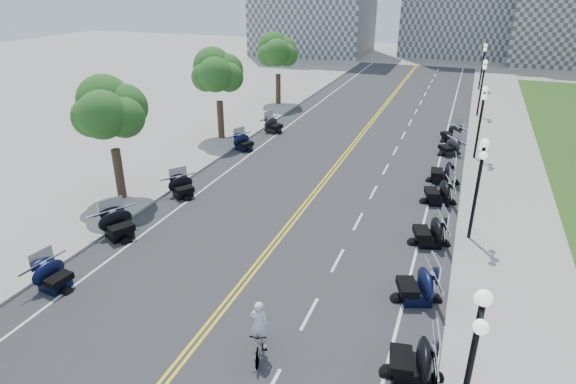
% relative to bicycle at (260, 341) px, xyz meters
% --- Properties ---
extents(ground, '(160.00, 160.00, 0.00)m').
position_rel_bicycle_xyz_m(ground, '(-2.32, 6.59, -0.57)').
color(ground, gray).
extents(road, '(16.00, 90.00, 0.01)m').
position_rel_bicycle_xyz_m(road, '(-2.32, 16.59, -0.57)').
color(road, '#333335').
rests_on(road, ground).
extents(centerline_yellow_a, '(0.12, 90.00, 0.00)m').
position_rel_bicycle_xyz_m(centerline_yellow_a, '(-2.44, 16.59, -0.56)').
color(centerline_yellow_a, yellow).
rests_on(centerline_yellow_a, road).
extents(centerline_yellow_b, '(0.12, 90.00, 0.00)m').
position_rel_bicycle_xyz_m(centerline_yellow_b, '(-2.20, 16.59, -0.56)').
color(centerline_yellow_b, yellow).
rests_on(centerline_yellow_b, road).
extents(edge_line_north, '(0.12, 90.00, 0.00)m').
position_rel_bicycle_xyz_m(edge_line_north, '(4.08, 16.59, -0.56)').
color(edge_line_north, white).
rests_on(edge_line_north, road).
extents(edge_line_south, '(0.12, 90.00, 0.00)m').
position_rel_bicycle_xyz_m(edge_line_south, '(-8.72, 16.59, -0.56)').
color(edge_line_south, white).
rests_on(edge_line_south, road).
extents(lane_dash_5, '(0.12, 2.00, 0.00)m').
position_rel_bicycle_xyz_m(lane_dash_5, '(0.88, 2.59, -0.56)').
color(lane_dash_5, white).
rests_on(lane_dash_5, road).
extents(lane_dash_6, '(0.12, 2.00, 0.00)m').
position_rel_bicycle_xyz_m(lane_dash_6, '(0.88, 6.59, -0.56)').
color(lane_dash_6, white).
rests_on(lane_dash_6, road).
extents(lane_dash_7, '(0.12, 2.00, 0.00)m').
position_rel_bicycle_xyz_m(lane_dash_7, '(0.88, 10.59, -0.56)').
color(lane_dash_7, white).
rests_on(lane_dash_7, road).
extents(lane_dash_8, '(0.12, 2.00, 0.00)m').
position_rel_bicycle_xyz_m(lane_dash_8, '(0.88, 14.59, -0.56)').
color(lane_dash_8, white).
rests_on(lane_dash_8, road).
extents(lane_dash_9, '(0.12, 2.00, 0.00)m').
position_rel_bicycle_xyz_m(lane_dash_9, '(0.88, 18.59, -0.56)').
color(lane_dash_9, white).
rests_on(lane_dash_9, road).
extents(lane_dash_10, '(0.12, 2.00, 0.00)m').
position_rel_bicycle_xyz_m(lane_dash_10, '(0.88, 22.59, -0.56)').
color(lane_dash_10, white).
rests_on(lane_dash_10, road).
extents(lane_dash_11, '(0.12, 2.00, 0.00)m').
position_rel_bicycle_xyz_m(lane_dash_11, '(0.88, 26.59, -0.56)').
color(lane_dash_11, white).
rests_on(lane_dash_11, road).
extents(lane_dash_12, '(0.12, 2.00, 0.00)m').
position_rel_bicycle_xyz_m(lane_dash_12, '(0.88, 30.59, -0.56)').
color(lane_dash_12, white).
rests_on(lane_dash_12, road).
extents(lane_dash_13, '(0.12, 2.00, 0.00)m').
position_rel_bicycle_xyz_m(lane_dash_13, '(0.88, 34.59, -0.56)').
color(lane_dash_13, white).
rests_on(lane_dash_13, road).
extents(lane_dash_14, '(0.12, 2.00, 0.00)m').
position_rel_bicycle_xyz_m(lane_dash_14, '(0.88, 38.59, -0.56)').
color(lane_dash_14, white).
rests_on(lane_dash_14, road).
extents(lane_dash_15, '(0.12, 2.00, 0.00)m').
position_rel_bicycle_xyz_m(lane_dash_15, '(0.88, 42.59, -0.56)').
color(lane_dash_15, white).
rests_on(lane_dash_15, road).
extents(lane_dash_16, '(0.12, 2.00, 0.00)m').
position_rel_bicycle_xyz_m(lane_dash_16, '(0.88, 46.59, -0.56)').
color(lane_dash_16, white).
rests_on(lane_dash_16, road).
extents(lane_dash_17, '(0.12, 2.00, 0.00)m').
position_rel_bicycle_xyz_m(lane_dash_17, '(0.88, 50.59, -0.56)').
color(lane_dash_17, white).
rests_on(lane_dash_17, road).
extents(lane_dash_18, '(0.12, 2.00, 0.00)m').
position_rel_bicycle_xyz_m(lane_dash_18, '(0.88, 54.59, -0.56)').
color(lane_dash_18, white).
rests_on(lane_dash_18, road).
extents(lane_dash_19, '(0.12, 2.00, 0.00)m').
position_rel_bicycle_xyz_m(lane_dash_19, '(0.88, 58.59, -0.56)').
color(lane_dash_19, white).
rests_on(lane_dash_19, road).
extents(sidewalk_north, '(5.00, 90.00, 0.15)m').
position_rel_bicycle_xyz_m(sidewalk_north, '(8.18, 16.59, -0.50)').
color(sidewalk_north, '#9E9991').
rests_on(sidewalk_north, ground).
extents(sidewalk_south, '(5.00, 90.00, 0.15)m').
position_rel_bicycle_xyz_m(sidewalk_south, '(-12.82, 16.59, -0.50)').
color(sidewalk_south, '#9E9991').
rests_on(sidewalk_south, ground).
extents(street_lamp_1, '(0.50, 1.20, 4.90)m').
position_rel_bicycle_xyz_m(street_lamp_1, '(6.28, -1.41, 2.03)').
color(street_lamp_1, black).
rests_on(street_lamp_1, sidewalk_north).
extents(street_lamp_2, '(0.50, 1.20, 4.90)m').
position_rel_bicycle_xyz_m(street_lamp_2, '(6.28, 10.59, 2.03)').
color(street_lamp_2, black).
rests_on(street_lamp_2, sidewalk_north).
extents(street_lamp_3, '(0.50, 1.20, 4.90)m').
position_rel_bicycle_xyz_m(street_lamp_3, '(6.28, 22.59, 2.03)').
color(street_lamp_3, black).
rests_on(street_lamp_3, sidewalk_north).
extents(street_lamp_4, '(0.50, 1.20, 4.90)m').
position_rel_bicycle_xyz_m(street_lamp_4, '(6.28, 34.59, 2.03)').
color(street_lamp_4, black).
rests_on(street_lamp_4, sidewalk_north).
extents(street_lamp_5, '(0.50, 1.20, 4.90)m').
position_rel_bicycle_xyz_m(street_lamp_5, '(6.28, 46.59, 2.03)').
color(street_lamp_5, black).
rests_on(street_lamp_5, sidewalk_north).
extents(tree_2, '(4.80, 4.80, 9.20)m').
position_rel_bicycle_xyz_m(tree_2, '(-12.32, 8.59, 4.18)').
color(tree_2, '#235619').
rests_on(tree_2, sidewalk_south).
extents(tree_3, '(4.80, 4.80, 9.20)m').
position_rel_bicycle_xyz_m(tree_3, '(-12.32, 20.59, 4.18)').
color(tree_3, '#235619').
rests_on(tree_3, sidewalk_south).
extents(tree_4, '(4.80, 4.80, 9.20)m').
position_rel_bicycle_xyz_m(tree_4, '(-12.32, 32.59, 4.18)').
color(tree_4, '#235619').
rests_on(tree_4, sidewalk_south).
extents(motorcycle_n_4, '(2.53, 2.53, 1.54)m').
position_rel_bicycle_xyz_m(motorcycle_n_4, '(4.85, 0.76, 0.20)').
color(motorcycle_n_4, black).
rests_on(motorcycle_n_4, road).
extents(motorcycle_n_5, '(2.78, 2.78, 1.51)m').
position_rel_bicycle_xyz_m(motorcycle_n_5, '(4.47, 4.87, 0.18)').
color(motorcycle_n_5, black).
rests_on(motorcycle_n_5, road).
extents(motorcycle_n_6, '(2.68, 2.68, 1.51)m').
position_rel_bicycle_xyz_m(motorcycle_n_6, '(4.49, 9.51, 0.18)').
color(motorcycle_n_6, black).
rests_on(motorcycle_n_6, road).
extents(motorcycle_n_7, '(2.67, 2.67, 1.52)m').
position_rel_bicycle_xyz_m(motorcycle_n_7, '(4.51, 14.40, 0.19)').
color(motorcycle_n_7, black).
rests_on(motorcycle_n_7, road).
extents(motorcycle_n_8, '(2.38, 2.38, 1.52)m').
position_rel_bicycle_xyz_m(motorcycle_n_8, '(4.51, 17.59, 0.19)').
color(motorcycle_n_8, black).
rests_on(motorcycle_n_8, road).
extents(motorcycle_n_9, '(2.68, 2.68, 1.34)m').
position_rel_bicycle_xyz_m(motorcycle_n_9, '(4.57, 23.01, 0.09)').
color(motorcycle_n_9, black).
rests_on(motorcycle_n_9, road).
extents(motorcycle_n_10, '(2.78, 2.78, 1.38)m').
position_rel_bicycle_xyz_m(motorcycle_n_10, '(4.50, 26.29, 0.12)').
color(motorcycle_n_10, black).
rests_on(motorcycle_n_10, road).
extents(motorcycle_s_4, '(2.10, 2.10, 1.31)m').
position_rel_bicycle_xyz_m(motorcycle_s_4, '(-9.29, 0.53, 0.08)').
color(motorcycle_s_4, black).
rests_on(motorcycle_s_4, road).
extents(motorcycle_s_5, '(2.89, 2.89, 1.49)m').
position_rel_bicycle_xyz_m(motorcycle_s_5, '(-9.61, 4.93, 0.17)').
color(motorcycle_s_5, black).
rests_on(motorcycle_s_5, road).
extents(motorcycle_s_6, '(2.61, 2.61, 1.31)m').
position_rel_bicycle_xyz_m(motorcycle_s_6, '(-9.31, 10.16, 0.08)').
color(motorcycle_s_6, black).
rests_on(motorcycle_s_6, road).
extents(motorcycle_s_8, '(2.46, 2.46, 1.29)m').
position_rel_bicycle_xyz_m(motorcycle_s_8, '(-9.57, 18.85, 0.07)').
color(motorcycle_s_8, black).
rests_on(motorcycle_s_8, road).
extents(motorcycle_s_9, '(2.43, 2.43, 1.33)m').
position_rel_bicycle_xyz_m(motorcycle_s_9, '(-9.22, 23.75, 0.09)').
color(motorcycle_s_9, black).
rests_on(motorcycle_s_9, road).
extents(bicycle, '(1.04, 1.99, 1.15)m').
position_rel_bicycle_xyz_m(bicycle, '(0.00, 0.00, 0.00)').
color(bicycle, '#A51414').
rests_on(bicycle, road).
extents(cyclist_rider, '(0.65, 0.43, 1.78)m').
position_rel_bicycle_xyz_m(cyclist_rider, '(0.00, 0.00, 1.46)').
color(cyclist_rider, white).
rests_on(cyclist_rider, bicycle).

